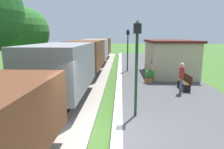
{
  "coord_description": "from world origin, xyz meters",
  "views": [
    {
      "loc": [
        0.5,
        -5.7,
        3.38
      ],
      "look_at": [
        0.01,
        5.19,
        1.2
      ],
      "focal_mm": 31.34,
      "sensor_mm": 36.0,
      "label": 1
    }
  ],
  "objects_px": {
    "bench_near_hut": "(185,82)",
    "lamp_post_near": "(137,51)",
    "bench_down_platform": "(156,61)",
    "potted_planter": "(149,76)",
    "station_hut": "(169,57)",
    "freight_train": "(87,56)",
    "tree_trackside_far": "(25,32)",
    "person_waiting": "(181,77)",
    "lamp_post_far": "(128,42)"
  },
  "relations": [
    {
      "from": "person_waiting",
      "to": "lamp_post_far",
      "type": "distance_m",
      "value": 7.52
    },
    {
      "from": "bench_near_hut",
      "to": "lamp_post_near",
      "type": "distance_m",
      "value": 5.56
    },
    {
      "from": "bench_down_platform",
      "to": "lamp_post_far",
      "type": "bearing_deg",
      "value": -130.72
    },
    {
      "from": "station_hut",
      "to": "tree_trackside_far",
      "type": "distance_m",
      "value": 12.3
    },
    {
      "from": "person_waiting",
      "to": "lamp_post_far",
      "type": "height_order",
      "value": "lamp_post_far"
    },
    {
      "from": "bench_down_platform",
      "to": "lamp_post_near",
      "type": "xyz_separation_m",
      "value": [
        -3.21,
        -13.68,
        2.08
      ]
    },
    {
      "from": "lamp_post_far",
      "to": "potted_planter",
      "type": "bearing_deg",
      "value": -72.7
    },
    {
      "from": "potted_planter",
      "to": "station_hut",
      "type": "bearing_deg",
      "value": 57.05
    },
    {
      "from": "lamp_post_near",
      "to": "lamp_post_far",
      "type": "bearing_deg",
      "value": 90.0
    },
    {
      "from": "person_waiting",
      "to": "freight_train",
      "type": "bearing_deg",
      "value": -25.96
    },
    {
      "from": "bench_near_hut",
      "to": "person_waiting",
      "type": "height_order",
      "value": "person_waiting"
    },
    {
      "from": "tree_trackside_far",
      "to": "bench_near_hut",
      "type": "bearing_deg",
      "value": -23.8
    },
    {
      "from": "station_hut",
      "to": "potted_planter",
      "type": "distance_m",
      "value": 3.74
    },
    {
      "from": "bench_down_platform",
      "to": "tree_trackside_far",
      "type": "relative_size",
      "value": 0.26
    },
    {
      "from": "bench_down_platform",
      "to": "bench_near_hut",
      "type": "bearing_deg",
      "value": -90.0
    },
    {
      "from": "station_hut",
      "to": "person_waiting",
      "type": "relative_size",
      "value": 3.39
    },
    {
      "from": "freight_train",
      "to": "bench_near_hut",
      "type": "distance_m",
      "value": 8.57
    },
    {
      "from": "lamp_post_near",
      "to": "tree_trackside_far",
      "type": "xyz_separation_m",
      "value": [
        -8.81,
        9.34,
        0.89
      ]
    },
    {
      "from": "bench_down_platform",
      "to": "person_waiting",
      "type": "bearing_deg",
      "value": -92.88
    },
    {
      "from": "bench_near_hut",
      "to": "tree_trackside_far",
      "type": "bearing_deg",
      "value": 156.2
    },
    {
      "from": "station_hut",
      "to": "person_waiting",
      "type": "height_order",
      "value": "station_hut"
    },
    {
      "from": "bench_near_hut",
      "to": "bench_down_platform",
      "type": "xyz_separation_m",
      "value": [
        0.0,
        9.65,
        0.0
      ]
    },
    {
      "from": "bench_down_platform",
      "to": "lamp_post_far",
      "type": "relative_size",
      "value": 0.41
    },
    {
      "from": "freight_train",
      "to": "tree_trackside_far",
      "type": "distance_m",
      "value": 5.71
    },
    {
      "from": "freight_train",
      "to": "person_waiting",
      "type": "height_order",
      "value": "freight_train"
    },
    {
      "from": "bench_down_platform",
      "to": "potted_planter",
      "type": "height_order",
      "value": "potted_planter"
    },
    {
      "from": "freight_train",
      "to": "station_hut",
      "type": "height_order",
      "value": "station_hut"
    },
    {
      "from": "station_hut",
      "to": "lamp_post_far",
      "type": "distance_m",
      "value": 3.71
    },
    {
      "from": "lamp_post_near",
      "to": "tree_trackside_far",
      "type": "distance_m",
      "value": 12.87
    },
    {
      "from": "freight_train",
      "to": "lamp_post_far",
      "type": "xyz_separation_m",
      "value": [
        3.49,
        0.66,
        1.17
      ]
    },
    {
      "from": "potted_planter",
      "to": "bench_near_hut",
      "type": "bearing_deg",
      "value": -40.94
    },
    {
      "from": "potted_planter",
      "to": "lamp_post_far",
      "type": "bearing_deg",
      "value": 107.3
    },
    {
      "from": "person_waiting",
      "to": "station_hut",
      "type": "bearing_deg",
      "value": -77.36
    },
    {
      "from": "station_hut",
      "to": "bench_down_platform",
      "type": "bearing_deg",
      "value": 91.04
    },
    {
      "from": "bench_near_hut",
      "to": "tree_trackside_far",
      "type": "relative_size",
      "value": 0.26
    },
    {
      "from": "freight_train",
      "to": "tree_trackside_far",
      "type": "height_order",
      "value": "tree_trackside_far"
    },
    {
      "from": "bench_down_platform",
      "to": "lamp_post_near",
      "type": "distance_m",
      "value": 14.21
    },
    {
      "from": "potted_planter",
      "to": "bench_down_platform",
      "type": "bearing_deg",
      "value": 76.8
    },
    {
      "from": "tree_trackside_far",
      "to": "person_waiting",
      "type": "bearing_deg",
      "value": -28.43
    },
    {
      "from": "station_hut",
      "to": "person_waiting",
      "type": "bearing_deg",
      "value": -96.35
    },
    {
      "from": "bench_near_hut",
      "to": "potted_planter",
      "type": "xyz_separation_m",
      "value": [
        -1.88,
        1.63,
        0.0
      ]
    },
    {
      "from": "potted_planter",
      "to": "tree_trackside_far",
      "type": "height_order",
      "value": "tree_trackside_far"
    },
    {
      "from": "freight_train",
      "to": "station_hut",
      "type": "relative_size",
      "value": 5.62
    },
    {
      "from": "lamp_post_far",
      "to": "tree_trackside_far",
      "type": "xyz_separation_m",
      "value": [
        -8.81,
        -0.61,
        0.89
      ]
    },
    {
      "from": "bench_down_platform",
      "to": "lamp_post_near",
      "type": "height_order",
      "value": "lamp_post_near"
    },
    {
      "from": "bench_near_hut",
      "to": "lamp_post_far",
      "type": "distance_m",
      "value": 7.05
    },
    {
      "from": "person_waiting",
      "to": "potted_planter",
      "type": "bearing_deg",
      "value": -43.13
    },
    {
      "from": "bench_near_hut",
      "to": "lamp_post_far",
      "type": "bearing_deg",
      "value": 118.53
    },
    {
      "from": "potted_planter",
      "to": "freight_train",
      "type": "bearing_deg",
      "value": 143.15
    },
    {
      "from": "freight_train",
      "to": "potted_planter",
      "type": "xyz_separation_m",
      "value": [
        4.83,
        -3.62,
        -0.91
      ]
    }
  ]
}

